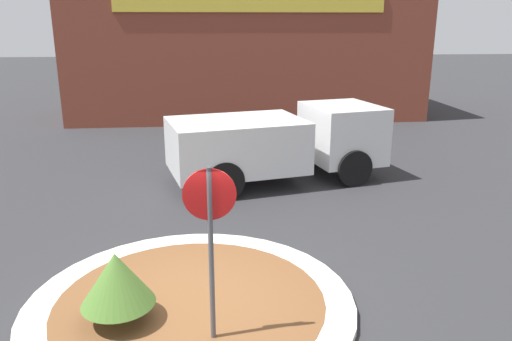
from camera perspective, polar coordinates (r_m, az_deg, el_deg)
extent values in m
plane|color=#2D2D30|center=(8.14, -7.44, -15.24)|extent=(120.00, 120.00, 0.00)
cylinder|color=silver|center=(8.10, -7.45, -14.88)|extent=(5.10, 5.10, 0.12)
cylinder|color=brown|center=(8.10, -7.45, -14.87)|extent=(4.18, 4.18, 0.12)
cylinder|color=#4C4C51|center=(6.66, -5.13, -10.22)|extent=(0.07, 0.07, 2.55)
cylinder|color=#B71414|center=(6.30, -5.34, -2.75)|extent=(0.68, 0.03, 0.68)
cylinder|color=brown|center=(7.73, -15.33, -15.30)|extent=(0.08, 0.08, 0.28)
cone|color=#4C752D|center=(7.46, -15.65, -11.82)|extent=(1.06, 1.06, 0.78)
cube|color=silver|center=(14.48, 9.81, 4.28)|extent=(2.31, 2.57, 1.58)
cube|color=silver|center=(13.33, -2.23, 2.95)|extent=(3.92, 3.04, 1.35)
cube|color=black|center=(14.74, 12.11, 5.47)|extent=(0.48, 1.94, 0.55)
cylinder|color=black|center=(15.50, 7.26, 2.39)|extent=(1.03, 0.47, 1.00)
cylinder|color=black|center=(13.67, 11.12, 0.27)|extent=(1.03, 0.47, 1.00)
cylinder|color=black|center=(14.34, -5.86, 1.27)|extent=(1.03, 0.47, 1.00)
cylinder|color=black|center=(12.34, -3.64, -1.22)|extent=(1.03, 0.47, 1.00)
cube|color=brown|center=(24.19, -1.20, 13.50)|extent=(15.71, 6.00, 5.90)
cube|color=gold|center=(21.15, -0.56, 18.85)|extent=(11.00, 0.08, 0.90)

